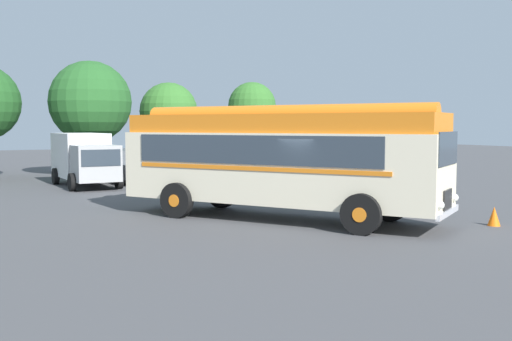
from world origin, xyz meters
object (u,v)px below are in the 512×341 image
Objects in this scene: car_near_left at (126,166)px; traffic_cone at (494,216)px; car_mid_left at (183,165)px; vintage_bus at (279,158)px; box_van at (84,157)px.

car_near_left reaches higher than traffic_cone.
car_near_left is 2.90m from car_mid_left.
vintage_bus is 13.87m from car_near_left.
car_near_left is at bearing 170.42° from car_mid_left.
vintage_bus is 17.80× the size of traffic_cone.
car_near_left is 1.03× the size of car_mid_left.
traffic_cone is at bearing -71.82° from car_near_left.
car_near_left is 18.63m from traffic_cone.
vintage_bus is 6.45m from traffic_cone.
box_van reaches higher than traffic_cone.
vintage_bus reaches higher than car_near_left.
box_van reaches higher than car_mid_left.
car_near_left is (-0.94, 13.80, -1.05)m from vintage_bus.
car_mid_left reaches higher than traffic_cone.
vintage_bus reaches higher than box_van.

